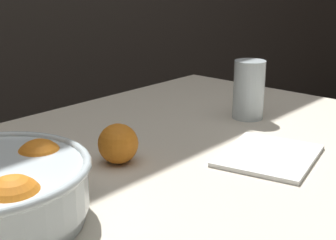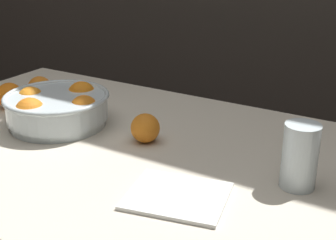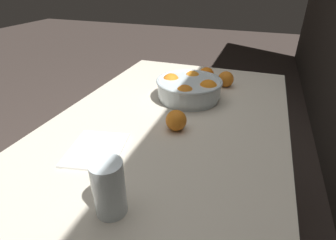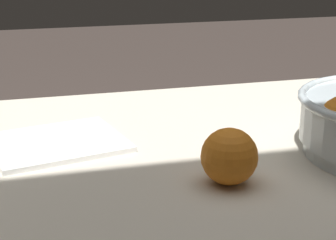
{
  "view_description": "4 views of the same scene",
  "coord_description": "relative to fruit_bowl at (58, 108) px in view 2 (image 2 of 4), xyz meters",
  "views": [
    {
      "loc": [
        -0.51,
        -0.54,
        1.07
      ],
      "look_at": [
        0.12,
        0.01,
        0.81
      ],
      "focal_mm": 50.0,
      "sensor_mm": 36.0,
      "label": 1
    },
    {
      "loc": [
        0.6,
        -0.83,
        1.22
      ],
      "look_at": [
        0.08,
        0.04,
        0.82
      ],
      "focal_mm": 50.0,
      "sensor_mm": 36.0,
      "label": 2
    },
    {
      "loc": [
        0.75,
        0.28,
        1.22
      ],
      "look_at": [
        0.09,
        0.04,
        0.82
      ],
      "focal_mm": 28.0,
      "sensor_mm": 36.0,
      "label": 3
    },
    {
      "loc": [
        0.26,
        0.65,
        1.04
      ],
      "look_at": [
        0.08,
        -0.01,
        0.82
      ],
      "focal_mm": 60.0,
      "sensor_mm": 36.0,
      "label": 4
    }
  ],
  "objects": [
    {
      "name": "juice_glass",
      "position": [
        0.64,
        0.0,
        0.01
      ],
      "size": [
        0.07,
        0.07,
        0.14
      ],
      "color": "#F4A314",
      "rests_on": "dining_table"
    },
    {
      "name": "orange_loose_aside",
      "position": [
        -0.19,
        0.13,
        -0.01
      ],
      "size": [
        0.07,
        0.07,
        0.07
      ],
      "primitive_type": "sphere",
      "color": "orange",
      "rests_on": "dining_table"
    },
    {
      "name": "dining_table",
      "position": [
        0.24,
        -0.02,
        -0.13
      ],
      "size": [
        1.4,
        0.83,
        0.74
      ],
      "color": "beige",
      "rests_on": "ground_plane"
    },
    {
      "name": "fruit_bowl",
      "position": [
        0.0,
        0.0,
        0.0
      ],
      "size": [
        0.28,
        0.28,
        0.1
      ],
      "color": "silver",
      "rests_on": "dining_table"
    },
    {
      "name": "orange_loose_front",
      "position": [
        0.26,
        0.03,
        -0.01
      ],
      "size": [
        0.07,
        0.07,
        0.07
      ],
      "primitive_type": "sphere",
      "color": "orange",
      "rests_on": "dining_table"
    },
    {
      "name": "orange_loose_near_bowl",
      "position": [
        -0.22,
        0.03,
        -0.01
      ],
      "size": [
        0.08,
        0.08,
        0.08
      ],
      "primitive_type": "sphere",
      "color": "orange",
      "rests_on": "dining_table"
    },
    {
      "name": "napkin",
      "position": [
        0.46,
        -0.16,
        -0.05
      ],
      "size": [
        0.22,
        0.2,
        0.01
      ],
      "primitive_type": "cube",
      "rotation": [
        0.0,
        0.0,
        0.21
      ],
      "color": "white",
      "rests_on": "dining_table"
    }
  ]
}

